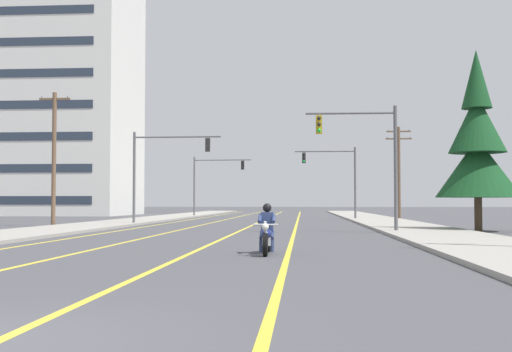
{
  "coord_description": "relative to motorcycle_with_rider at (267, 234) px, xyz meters",
  "views": [
    {
      "loc": [
        3.42,
        -6.62,
        1.49
      ],
      "look_at": [
        0.95,
        26.85,
        2.88
      ],
      "focal_mm": 44.67,
      "sensor_mm": 36.0,
      "label": 1
    }
  ],
  "objects": [
    {
      "name": "lane_stripe_center",
      "position": [
        -2.23,
        33.27,
        -0.58
      ],
      "size": [
        0.16,
        100.0,
        0.01
      ],
      "primitive_type": "cube",
      "color": "yellow",
      "rests_on": "ground"
    },
    {
      "name": "lane_stripe_left",
      "position": [
        -5.55,
        33.27,
        -0.58
      ],
      "size": [
        0.16,
        100.0,
        0.01
      ],
      "primitive_type": "cube",
      "color": "yellow",
      "rests_on": "ground"
    },
    {
      "name": "lane_stripe_right",
      "position": [
        0.61,
        33.27,
        -0.58
      ],
      "size": [
        0.16,
        100.0,
        0.01
      ],
      "primitive_type": "cube",
      "color": "yellow",
      "rests_on": "ground"
    },
    {
      "name": "lane_stripe_far_left",
      "position": [
        -8.54,
        33.27,
        -0.58
      ],
      "size": [
        0.16,
        100.0,
        0.01
      ],
      "primitive_type": "cube",
      "color": "yellow",
      "rests_on": "ground"
    },
    {
      "name": "sidewalk_kerb_right",
      "position": [
        7.01,
        28.27,
        -0.52
      ],
      "size": [
        4.4,
        110.0,
        0.14
      ],
      "primitive_type": "cube",
      "color": "#9E998E",
      "rests_on": "ground"
    },
    {
      "name": "sidewalk_kerb_left",
      "position": [
        -11.76,
        28.27,
        -0.52
      ],
      "size": [
        4.4,
        110.0,
        0.14
      ],
      "primitive_type": "cube",
      "color": "#9E998E",
      "rests_on": "ground"
    },
    {
      "name": "motorcycle_with_rider",
      "position": [
        0.0,
        0.0,
        0.0
      ],
      "size": [
        0.7,
        2.19,
        1.46
      ],
      "color": "black",
      "rests_on": "ground"
    },
    {
      "name": "traffic_signal_near_right",
      "position": [
        4.3,
        12.88,
        3.48
      ],
      "size": [
        4.45,
        0.37,
        6.2
      ],
      "color": "#56565B",
      "rests_on": "ground"
    },
    {
      "name": "traffic_signal_near_left",
      "position": [
        -8.48,
        23.45,
        3.58
      ],
      "size": [
        5.94,
        0.37,
        6.2
      ],
      "color": "#56565B",
      "rests_on": "ground"
    },
    {
      "name": "traffic_signal_mid_right",
      "position": [
        4.0,
        36.25,
        3.53
      ],
      "size": [
        5.21,
        0.37,
        6.2
      ],
      "color": "#56565B",
      "rests_on": "ground"
    },
    {
      "name": "traffic_signal_mid_left",
      "position": [
        -8.4,
        46.73,
        3.58
      ],
      "size": [
        6.04,
        0.51,
        6.2
      ],
      "color": "#56565B",
      "rests_on": "ground"
    },
    {
      "name": "utility_pole_left_near",
      "position": [
        -14.21,
        19.6,
        3.73
      ],
      "size": [
        1.94,
        0.26,
        8.26
      ],
      "color": "brown",
      "rests_on": "ground"
    },
    {
      "name": "utility_pole_right_far",
      "position": [
        9.56,
        38.69,
        3.87
      ],
      "size": [
        2.31,
        0.26,
        8.18
      ],
      "color": "brown",
      "rests_on": "ground"
    },
    {
      "name": "conifer_tree_right_verge_near",
      "position": [
        9.99,
        14.92,
        3.71
      ],
      "size": [
        4.26,
        4.26,
        9.38
      ],
      "color": "#4C3828",
      "rests_on": "ground"
    },
    {
      "name": "apartment_building_far_left_block",
      "position": [
        -31.13,
        54.4,
        14.92
      ],
      "size": [
        24.12,
        14.8,
        31.0
      ],
      "color": "silver",
      "rests_on": "ground"
    }
  ]
}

